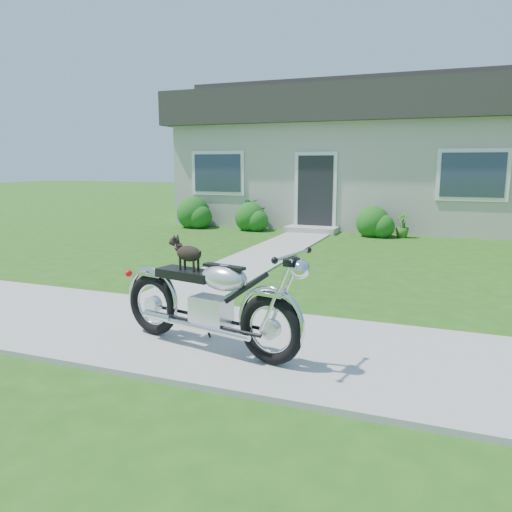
# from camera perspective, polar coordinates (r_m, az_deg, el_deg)

# --- Properties ---
(ground) EXTENTS (80.00, 80.00, 0.00)m
(ground) POSITION_cam_1_polar(r_m,az_deg,el_deg) (5.42, -1.86, -9.79)
(ground) COLOR #235114
(ground) RESTS_ON ground
(sidewalk) EXTENTS (24.00, 2.20, 0.04)m
(sidewalk) POSITION_cam_1_polar(r_m,az_deg,el_deg) (5.41, -1.86, -9.59)
(sidewalk) COLOR #9E9B93
(sidewalk) RESTS_ON ground
(walkway) EXTENTS (1.20, 8.00, 0.03)m
(walkway) POSITION_cam_1_polar(r_m,az_deg,el_deg) (10.45, 1.24, 0.24)
(walkway) COLOR #9E9B93
(walkway) RESTS_ON ground
(house) EXTENTS (12.60, 7.03, 4.50)m
(house) POSITION_cam_1_polar(r_m,az_deg,el_deg) (16.79, 14.56, 11.14)
(house) COLOR beige
(house) RESTS_ON ground
(shrub_row) EXTENTS (10.93, 1.17, 1.17)m
(shrub_row) POSITION_cam_1_polar(r_m,az_deg,el_deg) (13.38, 13.11, 4.05)
(shrub_row) COLOR #1A5617
(shrub_row) RESTS_ON ground
(potted_plant_left) EXTENTS (0.82, 0.72, 0.85)m
(potted_plant_left) POSITION_cam_1_polar(r_m,az_deg,el_deg) (14.30, -0.56, 4.69)
(potted_plant_left) COLOR #1A5215
(potted_plant_left) RESTS_ON ground
(potted_plant_right) EXTENTS (0.50, 0.50, 0.64)m
(potted_plant_right) POSITION_cam_1_polar(r_m,az_deg,el_deg) (13.36, 16.39, 3.39)
(potted_plant_right) COLOR #306E1E
(potted_plant_right) RESTS_ON ground
(motorcycle_with_dog) EXTENTS (2.20, 0.79, 1.11)m
(motorcycle_with_dog) POSITION_cam_1_polar(r_m,az_deg,el_deg) (4.98, -5.23, -5.16)
(motorcycle_with_dog) COLOR black
(motorcycle_with_dog) RESTS_ON sidewalk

